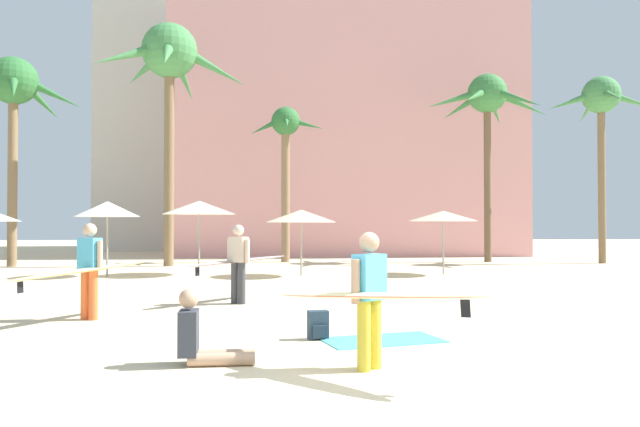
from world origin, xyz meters
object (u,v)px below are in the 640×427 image
at_px(person_near_left, 87,268).
at_px(backpack, 318,325).
at_px(person_mid_right, 371,295).
at_px(palm_tree_left, 487,104).
at_px(palm_tree_right, 13,92).
at_px(cafe_umbrella_3, 443,216).
at_px(person_far_left, 239,261).
at_px(palm_tree_far_left, 286,140).
at_px(person_mid_center, 202,338).
at_px(cafe_umbrella_1, 301,216).
at_px(beach_towel, 383,340).
at_px(palm_tree_far_right, 601,106).
at_px(cafe_umbrella_0, 107,209).
at_px(cafe_umbrella_4, 199,208).
at_px(palm_tree_center, 169,63).

bearing_deg(person_near_left, backpack, -86.07).
bearing_deg(person_mid_right, backpack, -29.45).
bearing_deg(palm_tree_left, palm_tree_right, -174.59).
relative_size(cafe_umbrella_3, person_far_left, 0.96).
bearing_deg(backpack, palm_tree_far_left, 172.83).
xyz_separation_m(cafe_umbrella_3, person_mid_center, (-6.31, -12.77, -1.66)).
height_order(cafe_umbrella_1, beach_towel, cafe_umbrella_1).
relative_size(cafe_umbrella_3, person_near_left, 0.83).
height_order(palm_tree_far_right, backpack, palm_tree_far_right).
bearing_deg(backpack, palm_tree_right, -152.97).
bearing_deg(person_mid_right, person_far_left, -25.57).
height_order(cafe_umbrella_0, cafe_umbrella_1, cafe_umbrella_0).
xyz_separation_m(cafe_umbrella_4, person_near_left, (-0.55, -9.67, -1.34)).
height_order(cafe_umbrella_3, person_mid_center, cafe_umbrella_3).
distance_m(beach_towel, person_far_left, 5.08).
bearing_deg(person_near_left, palm_tree_far_left, 17.80).
distance_m(palm_tree_right, person_near_left, 17.06).
xyz_separation_m(palm_tree_far_right, person_mid_right, (-12.77, -18.68, -5.99)).
bearing_deg(person_mid_center, cafe_umbrella_4, 95.42).
bearing_deg(palm_tree_far_right, person_mid_right, -124.37).
distance_m(palm_tree_far_left, cafe_umbrella_4, 8.03).
xyz_separation_m(palm_tree_far_left, beach_towel, (1.48, -18.49, -5.52)).
relative_size(palm_tree_left, cafe_umbrella_3, 3.63).
relative_size(palm_tree_far_left, backpack, 16.75).
distance_m(palm_tree_far_right, person_near_left, 23.47).
xyz_separation_m(cafe_umbrella_1, person_mid_center, (-1.49, -12.44, -1.65)).
relative_size(palm_tree_right, cafe_umbrella_3, 3.60).
xyz_separation_m(backpack, person_far_left, (-1.51, 4.21, 0.71)).
height_order(palm_tree_far_right, person_mid_right, palm_tree_far_right).
relative_size(palm_tree_center, backpack, 23.69).
xyz_separation_m(palm_tree_right, person_near_left, (7.55, -14.02, -6.11)).
height_order(person_far_left, person_mid_center, person_far_left).
bearing_deg(palm_tree_left, person_mid_center, -117.50).
relative_size(palm_tree_center, cafe_umbrella_4, 3.98).
distance_m(cafe_umbrella_4, person_near_left, 9.78).
height_order(palm_tree_far_left, person_near_left, palm_tree_far_left).
height_order(palm_tree_center, cafe_umbrella_0, palm_tree_center).
bearing_deg(palm_tree_far_right, person_mid_center, -129.07).
relative_size(person_far_left, person_mid_center, 2.62).
bearing_deg(palm_tree_left, cafe_umbrella_0, -155.48).
distance_m(cafe_umbrella_4, person_far_left, 7.75).
relative_size(cafe_umbrella_0, beach_towel, 1.43).
distance_m(palm_tree_center, cafe_umbrella_3, 12.84).
bearing_deg(cafe_umbrella_0, palm_tree_right, 136.79).
bearing_deg(person_near_left, palm_tree_center, 35.04).
relative_size(palm_tree_left, person_mid_center, 9.12).
relative_size(palm_tree_right, person_mid_right, 3.66).
bearing_deg(beach_towel, palm_tree_center, 111.21).
relative_size(cafe_umbrella_3, beach_towel, 1.38).
relative_size(cafe_umbrella_1, person_mid_center, 2.51).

